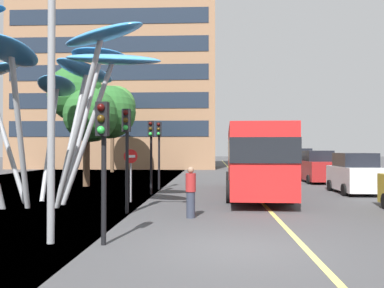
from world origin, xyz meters
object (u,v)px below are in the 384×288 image
Objects in this scene: street_lamp at (64,14)px; no_entry_sign at (131,167)px; traffic_light_island_mid at (151,141)px; pedestrian at (191,192)px; red_bus at (254,156)px; car_parked_far at (355,174)px; car_far_side at (300,163)px; traffic_light_kerb_near at (103,141)px; car_side_street at (317,167)px; leaf_sculpture at (33,65)px; traffic_light_kerb_far at (127,138)px; traffic_light_opposite at (159,141)px.

street_lamp reaches higher than no_entry_sign.
pedestrian is (2.34, -6.87, -1.82)m from traffic_light_island_mid.
car_parked_far is (5.24, 0.91, -0.96)m from red_bus.
car_far_side reaches higher than car_parked_far.
traffic_light_kerb_near reaches higher than car_side_street.
traffic_light_kerb_near is (4.90, -7.21, -3.35)m from leaf_sculpture.
street_lamp reaches higher than car_far_side.
car_parked_far is 11.27m from pedestrian.
traffic_light_kerb_far is at bearing -89.67° from traffic_light_island_mid.
no_entry_sign is (-10.84, -3.94, 0.54)m from car_parked_far.
red_bus is 8.08m from traffic_light_kerb_far.
traffic_light_island_mid reaches higher than pedestrian.
red_bus reaches higher than car_far_side.
car_parked_far is at bearing 34.43° from traffic_light_kerb_far.
car_far_side is (10.65, 15.17, -1.59)m from traffic_light_island_mid.
car_side_street is (-0.16, 6.85, 0.05)m from car_parked_far.
leaf_sculpture is 8.99m from pedestrian.
traffic_light_kerb_far reaches higher than pedestrian.
traffic_light_island_mid is 10.59m from car_parked_far.
car_parked_far is 1.73× the size of no_entry_sign.
pedestrian is at bearing -118.20° from car_side_street.
red_bus is at bearing -24.61° from traffic_light_opposite.
no_entry_sign is at bearing 96.50° from traffic_light_kerb_near.
red_bus is 3.16× the size of traffic_light_island_mid.
traffic_light_opposite is (-5.07, 2.32, 0.81)m from red_bus.
car_far_side is at bearing 50.36° from traffic_light_opposite.
car_parked_far is at bearing 20.00° from no_entry_sign.
traffic_light_island_mid is 3.18m from no_entry_sign.
red_bus is at bearing 28.46° from no_entry_sign.
traffic_light_kerb_far is (4.47, -2.44, -3.14)m from leaf_sculpture.
car_side_street is 16.71m from pedestrian.
traffic_light_kerb_far is at bearing 95.15° from traffic_light_kerb_near.
no_entry_sign is at bearing -121.49° from car_far_side.
traffic_light_opposite is 1.67× the size of no_entry_sign.
pedestrian is at bearing -54.75° from no_entry_sign.
traffic_light_kerb_far is 0.97× the size of traffic_light_opposite.
car_parked_far is 2.31× the size of pedestrian.
red_bus is at bearing 62.12° from street_lamp.
street_lamp reaches higher than traffic_light_opposite.
traffic_light_kerb_near is at bearing -117.54° from car_side_street.
traffic_light_kerb_far reaches higher than no_entry_sign.
car_parked_far is (14.84, 4.67, -4.83)m from leaf_sculpture.
traffic_light_kerb_far is 0.41× the size of street_lamp.
pedestrian is at bearing 64.93° from traffic_light_kerb_near.
traffic_light_kerb_near is 15.56m from car_parked_far.
no_entry_sign is (-0.44, -2.94, -1.15)m from traffic_light_island_mid.
traffic_light_kerb_near is 0.38× the size of street_lamp.
traffic_light_kerb_far is 23.83m from car_far_side.
no_entry_sign is (4.00, 0.72, -4.29)m from leaf_sculpture.
traffic_light_kerb_far is at bearing 161.50° from pedestrian.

